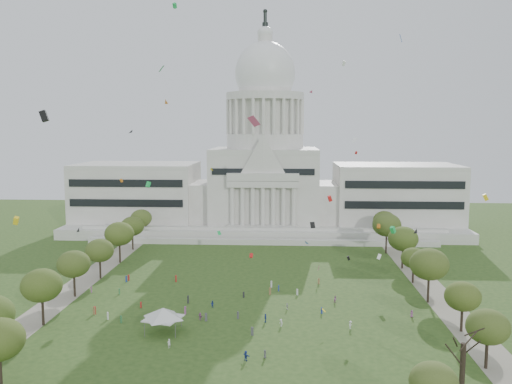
% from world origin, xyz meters
% --- Properties ---
extents(ground, '(400.00, 400.00, 0.00)m').
position_xyz_m(ground, '(0.00, 0.00, 0.00)').
color(ground, '#2A4719').
rests_on(ground, ground).
extents(capitol, '(160.00, 64.50, 91.30)m').
position_xyz_m(capitol, '(0.00, 113.59, 22.30)').
color(capitol, beige).
rests_on(capitol, ground).
extents(path_left, '(8.00, 160.00, 0.04)m').
position_xyz_m(path_left, '(-48.00, 30.00, 0.02)').
color(path_left, gray).
rests_on(path_left, ground).
extents(path_right, '(8.00, 160.00, 0.04)m').
position_xyz_m(path_right, '(48.00, 30.00, 0.02)').
color(path_right, gray).
rests_on(path_right, ground).
extents(row_tree_r_0, '(7.67, 7.67, 10.91)m').
position_xyz_m(row_tree_r_0, '(44.94, -19.59, 7.75)').
color(row_tree_r_0, black).
rests_on(row_tree_r_0, ground).
extents(row_tree_l_1, '(8.86, 8.86, 12.59)m').
position_xyz_m(row_tree_l_1, '(-44.07, -2.96, 8.95)').
color(row_tree_l_1, black).
rests_on(row_tree_l_1, ground).
extents(row_tree_r_1, '(7.58, 7.58, 10.78)m').
position_xyz_m(row_tree_r_1, '(46.22, -1.75, 7.66)').
color(row_tree_r_1, black).
rests_on(row_tree_r_1, ground).
extents(row_tree_l_2, '(8.42, 8.42, 11.97)m').
position_xyz_m(row_tree_l_2, '(-45.04, 17.30, 8.51)').
color(row_tree_l_2, black).
rests_on(row_tree_l_2, ground).
extents(row_tree_r_2, '(9.55, 9.55, 13.58)m').
position_xyz_m(row_tree_r_2, '(44.17, 17.44, 9.66)').
color(row_tree_r_2, black).
rests_on(row_tree_r_2, ground).
extents(row_tree_l_3, '(8.12, 8.12, 11.55)m').
position_xyz_m(row_tree_l_3, '(-44.09, 33.92, 8.21)').
color(row_tree_l_3, black).
rests_on(row_tree_l_3, ground).
extents(row_tree_r_3, '(7.01, 7.01, 9.98)m').
position_xyz_m(row_tree_r_3, '(44.40, 34.48, 7.08)').
color(row_tree_r_3, black).
rests_on(row_tree_r_3, ground).
extents(row_tree_l_4, '(9.29, 9.29, 13.21)m').
position_xyz_m(row_tree_l_4, '(-44.08, 52.42, 9.39)').
color(row_tree_l_4, black).
rests_on(row_tree_l_4, ground).
extents(row_tree_r_4, '(9.19, 9.19, 13.06)m').
position_xyz_m(row_tree_r_4, '(44.76, 50.04, 9.29)').
color(row_tree_r_4, black).
rests_on(row_tree_r_4, ground).
extents(row_tree_l_5, '(8.33, 8.33, 11.85)m').
position_xyz_m(row_tree_l_5, '(-45.22, 71.01, 8.42)').
color(row_tree_l_5, black).
rests_on(row_tree_l_5, ground).
extents(row_tree_r_5, '(9.82, 9.82, 13.96)m').
position_xyz_m(row_tree_r_5, '(43.49, 70.19, 9.93)').
color(row_tree_r_5, black).
rests_on(row_tree_r_5, ground).
extents(row_tree_l_6, '(8.19, 8.19, 11.64)m').
position_xyz_m(row_tree_l_6, '(-46.87, 89.14, 8.27)').
color(row_tree_l_6, black).
rests_on(row_tree_l_6, ground).
extents(row_tree_r_6, '(8.42, 8.42, 11.97)m').
position_xyz_m(row_tree_r_6, '(45.96, 88.13, 8.51)').
color(row_tree_r_6, black).
rests_on(row_tree_r_6, ground).
extents(near_tree_1, '(6.93, 6.93, 9.86)m').
position_xyz_m(near_tree_1, '(30.00, -40.00, 7.00)').
color(near_tree_1, black).
rests_on(near_tree_1, ground).
extents(big_bare_tree, '(6.00, 5.00, 12.80)m').
position_xyz_m(big_bare_tree, '(38.00, -28.00, 8.67)').
color(big_bare_tree, black).
rests_on(big_bare_tree, ground).
extents(event_tent, '(11.91, 11.91, 5.37)m').
position_xyz_m(event_tent, '(-16.89, -5.38, 4.17)').
color(event_tent, '#4C4C4C').
rests_on(event_tent, ground).
extents(person_0, '(0.95, 0.89, 1.64)m').
position_xyz_m(person_0, '(37.73, 6.55, 0.82)').
color(person_0, '#994C8C').
rests_on(person_0, ground).
extents(person_2, '(0.99, 0.94, 1.75)m').
position_xyz_m(person_2, '(21.24, 15.73, 0.88)').
color(person_2, '#994C8C').
rests_on(person_2, ground).
extents(person_3, '(1.08, 1.18, 1.65)m').
position_xyz_m(person_3, '(7.97, -0.89, 0.82)').
color(person_3, silver).
rests_on(person_3, ground).
extents(person_4, '(0.97, 1.28, 1.95)m').
position_xyz_m(person_4, '(4.48, 1.52, 0.97)').
color(person_4, navy).
rests_on(person_4, ground).
extents(person_5, '(1.53, 1.60, 1.71)m').
position_xyz_m(person_5, '(-10.23, 2.04, 0.86)').
color(person_5, '#994C8C').
rests_on(person_5, ground).
extents(person_6, '(0.52, 0.79, 1.60)m').
position_xyz_m(person_6, '(5.09, -17.36, 0.80)').
color(person_6, '#4C4C51').
rests_on(person_6, ground).
extents(person_7, '(0.82, 0.84, 1.86)m').
position_xyz_m(person_7, '(-13.91, -13.67, 0.93)').
color(person_7, silver).
rests_on(person_7, ground).
extents(person_8, '(0.96, 0.80, 1.69)m').
position_xyz_m(person_8, '(-8.65, 10.73, 0.85)').
color(person_8, navy).
rests_on(person_8, ground).
extents(person_9, '(1.05, 1.29, 1.78)m').
position_xyz_m(person_9, '(22.91, -1.53, 0.89)').
color(person_9, silver).
rests_on(person_9, ground).
extents(person_10, '(0.81, 1.07, 1.63)m').
position_xyz_m(person_10, '(9.34, 10.16, 0.81)').
color(person_10, silver).
rests_on(person_10, ground).
extents(person_11, '(1.74, 1.72, 1.89)m').
position_xyz_m(person_11, '(1.59, -18.69, 0.94)').
color(person_11, navy).
rests_on(person_11, ground).
extents(distant_crowd, '(60.55, 39.25, 1.95)m').
position_xyz_m(distant_crowd, '(-14.01, 14.54, 0.87)').
color(distant_crowd, '#B21E1E').
rests_on(distant_crowd, ground).
extents(kite_swarm, '(96.15, 98.09, 61.37)m').
position_xyz_m(kite_swarm, '(0.74, 8.20, 30.26)').
color(kite_swarm, red).
rests_on(kite_swarm, ground).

